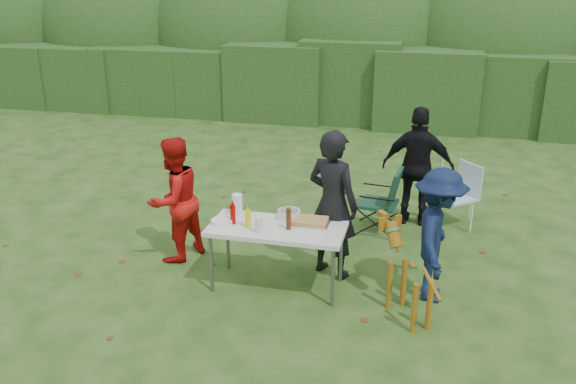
% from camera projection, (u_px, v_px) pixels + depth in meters
% --- Properties ---
extents(ground, '(80.00, 80.00, 0.00)m').
position_uv_depth(ground, '(247.00, 292.00, 6.83)').
color(ground, '#1E4211').
extents(hedge_row, '(22.00, 1.40, 1.70)m').
position_uv_depth(hedge_row, '(351.00, 84.00, 13.79)').
color(hedge_row, '#23471C').
rests_on(hedge_row, ground).
extents(shrub_backdrop, '(20.00, 2.60, 3.20)m').
position_uv_depth(shrub_backdrop, '(361.00, 42.00, 14.97)').
color(shrub_backdrop, '#3D6628').
rests_on(shrub_backdrop, ground).
extents(folding_table, '(1.50, 0.70, 0.74)m').
position_uv_depth(folding_table, '(277.00, 231.00, 6.71)').
color(folding_table, silver).
rests_on(folding_table, ground).
extents(person_cook, '(0.76, 0.64, 1.76)m').
position_uv_depth(person_cook, '(333.00, 204.00, 6.94)').
color(person_cook, black).
rests_on(person_cook, ground).
extents(person_red_jacket, '(0.85, 0.93, 1.55)m').
position_uv_depth(person_red_jacket, '(174.00, 200.00, 7.35)').
color(person_red_jacket, red).
rests_on(person_red_jacket, ground).
extents(person_black_puffy, '(1.00, 0.46, 1.67)m').
position_uv_depth(person_black_puffy, '(418.00, 167.00, 8.33)').
color(person_black_puffy, black).
rests_on(person_black_puffy, ground).
extents(child, '(0.59, 0.98, 1.49)m').
position_uv_depth(child, '(438.00, 236.00, 6.47)').
color(child, '#0D1A3D').
rests_on(child, ground).
extents(dog, '(0.88, 1.04, 0.94)m').
position_uv_depth(dog, '(410.00, 278.00, 6.17)').
color(dog, '#8C5A14').
rests_on(dog, ground).
extents(camping_chair, '(0.63, 0.63, 0.91)m').
position_uv_depth(camping_chair, '(378.00, 200.00, 8.22)').
color(camping_chair, '#173E2A').
rests_on(camping_chair, ground).
extents(lawn_chair, '(0.73, 0.73, 0.88)m').
position_uv_depth(lawn_chair, '(456.00, 195.00, 8.43)').
color(lawn_chair, '#5DA8D8').
rests_on(lawn_chair, ground).
extents(food_tray, '(0.45, 0.30, 0.02)m').
position_uv_depth(food_tray, '(309.00, 223.00, 6.77)').
color(food_tray, '#B7B7BA').
rests_on(food_tray, folding_table).
extents(focaccia_bread, '(0.40, 0.26, 0.04)m').
position_uv_depth(focaccia_bread, '(309.00, 220.00, 6.76)').
color(focaccia_bread, tan).
rests_on(focaccia_bread, food_tray).
extents(mustard_bottle, '(0.06, 0.06, 0.20)m').
position_uv_depth(mustard_bottle, '(248.00, 219.00, 6.64)').
color(mustard_bottle, yellow).
rests_on(mustard_bottle, folding_table).
extents(ketchup_bottle, '(0.06, 0.06, 0.22)m').
position_uv_depth(ketchup_bottle, '(233.00, 214.00, 6.73)').
color(ketchup_bottle, '#960700').
rests_on(ketchup_bottle, folding_table).
extents(beer_bottle, '(0.06, 0.06, 0.24)m').
position_uv_depth(beer_bottle, '(289.00, 219.00, 6.59)').
color(beer_bottle, '#47230F').
rests_on(beer_bottle, folding_table).
extents(paper_towel_roll, '(0.12, 0.12, 0.26)m').
position_uv_depth(paper_towel_roll, '(237.00, 205.00, 6.93)').
color(paper_towel_roll, white).
rests_on(paper_towel_roll, folding_table).
extents(cup_stack, '(0.08, 0.08, 0.18)m').
position_uv_depth(cup_stack, '(259.00, 225.00, 6.50)').
color(cup_stack, white).
rests_on(cup_stack, folding_table).
extents(pasta_bowl, '(0.26, 0.26, 0.10)m').
position_uv_depth(pasta_bowl, '(289.00, 214.00, 6.88)').
color(pasta_bowl, silver).
rests_on(pasta_bowl, folding_table).
extents(plate_stack, '(0.24, 0.24, 0.05)m').
position_uv_depth(plate_stack, '(222.00, 222.00, 6.75)').
color(plate_stack, white).
rests_on(plate_stack, folding_table).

